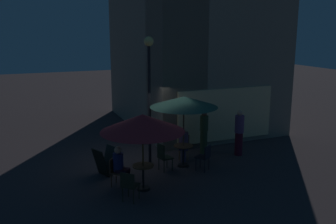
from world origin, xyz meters
TOP-DOWN VIEW (x-y plane):
  - ground_plane at (0.00, 0.00)m, footprint 60.00×60.00m
  - cafe_building at (2.80, 3.62)m, footprint 6.02×8.08m
  - street_lamp_near_corner at (0.11, 0.00)m, footprint 0.32×0.32m
  - menu_sandwich_board at (-1.58, -0.45)m, footprint 0.82×0.77m
  - cafe_table_0 at (-0.80, -1.96)m, footprint 0.62×0.62m
  - cafe_table_1 at (1.07, -0.68)m, footprint 0.66×0.66m
  - patio_umbrella_0 at (-0.80, -1.96)m, footprint 2.42×2.42m
  - patio_umbrella_1 at (1.07, -0.68)m, footprint 2.26×2.26m
  - cafe_chair_0 at (-1.47, -1.39)m, footprint 0.57×0.57m
  - cafe_chair_1 at (-1.41, -2.59)m, footprint 0.59×0.59m
  - cafe_chair_2 at (0.27, -0.83)m, footprint 0.47×0.47m
  - cafe_chair_3 at (1.55, -1.34)m, footprint 0.56×0.56m
  - cafe_chair_4 at (1.42, 0.04)m, footprint 0.52×0.52m
  - patron_seated_0 at (-1.36, -1.49)m, footprint 0.50×0.48m
  - patron_seated_1 at (1.36, -0.08)m, footprint 0.45×0.52m
  - patron_standing_2 at (3.47, -0.40)m, footprint 0.34×0.34m
  - patron_standing_3 at (2.35, 0.27)m, footprint 0.32×0.32m

SIDE VIEW (x-z plane):
  - ground_plane at x=0.00m, z-range 0.00..0.00m
  - menu_sandwich_board at x=-1.58m, z-range 0.01..0.92m
  - cafe_table_0 at x=-0.80m, z-range 0.13..0.88m
  - cafe_table_1 at x=1.07m, z-range 0.14..0.89m
  - cafe_chair_0 at x=-1.47m, z-range 0.09..0.95m
  - cafe_chair_1 at x=-1.41m, z-range 0.09..0.95m
  - cafe_chair_4 at x=1.42m, z-range 0.10..0.96m
  - cafe_chair_3 at x=1.55m, z-range 0.10..0.97m
  - cafe_chair_2 at x=0.27m, z-range 0.08..1.02m
  - patron_seated_1 at x=1.36m, z-range 0.08..1.29m
  - patron_seated_0 at x=-1.36m, z-range 0.08..1.32m
  - patron_standing_3 at x=2.35m, z-range 0.01..1.65m
  - patron_standing_2 at x=3.47m, z-range 0.01..1.71m
  - patio_umbrella_0 at x=-0.80m, z-range 0.88..3.15m
  - patio_umbrella_1 at x=1.07m, z-range 1.03..3.47m
  - street_lamp_near_corner at x=0.11m, z-range 0.84..5.21m
  - cafe_building at x=2.80m, z-range -0.01..8.16m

